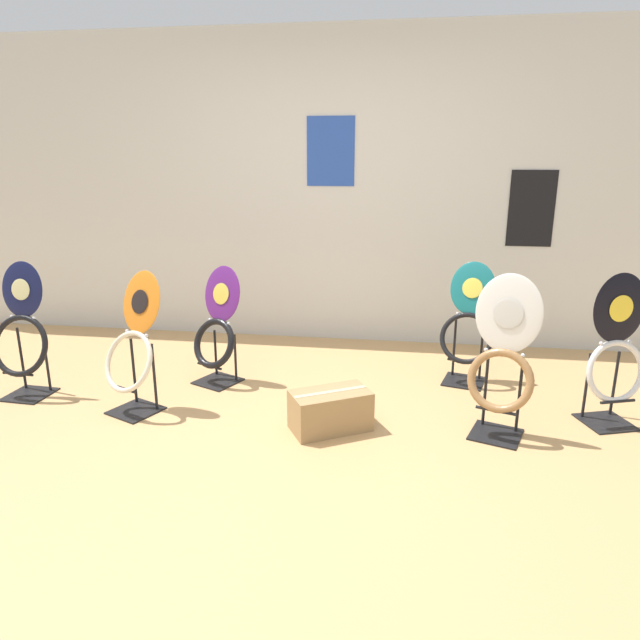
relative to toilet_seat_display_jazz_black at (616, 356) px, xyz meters
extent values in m
plane|color=tan|center=(-1.86, -0.66, -0.44)|extent=(14.00, 14.00, 0.00)
cube|color=silver|center=(-1.86, 1.47, 0.86)|extent=(8.00, 0.06, 2.60)
cube|color=black|center=(-0.27, 1.44, 0.73)|extent=(0.36, 0.01, 0.61)
cube|color=#284CAD|center=(-1.91, 1.44, 1.18)|extent=(0.40, 0.01, 0.56)
cube|color=black|center=(0.00, 0.00, -0.44)|extent=(0.36, 0.36, 0.01)
cylinder|color=black|center=(-0.12, 0.06, -0.22)|extent=(0.02, 0.02, 0.42)
cylinder|color=black|center=(0.06, 0.12, -0.22)|extent=(0.02, 0.02, 0.42)
cylinder|color=black|center=(0.02, -0.07, -0.27)|extent=(0.22, 0.09, 0.02)
torus|color=silver|center=(0.01, -0.02, -0.09)|extent=(0.40, 0.23, 0.38)
ellipsoid|color=black|center=(-0.01, 0.02, 0.29)|extent=(0.34, 0.15, 0.42)
ellipsoid|color=yellow|center=(0.00, 0.01, 0.29)|extent=(0.15, 0.06, 0.16)
sphere|color=silver|center=(-0.10, -0.01, 0.08)|extent=(0.02, 0.02, 0.02)
sphere|color=silver|center=(0.08, 0.05, 0.08)|extent=(0.02, 0.02, 0.02)
cube|color=black|center=(-2.58, 0.29, -0.44)|extent=(0.37, 0.37, 0.01)
cylinder|color=black|center=(-2.63, 0.41, -0.26)|extent=(0.02, 0.02, 0.34)
cylinder|color=black|center=(-2.46, 0.33, -0.26)|extent=(0.02, 0.02, 0.34)
cylinder|color=black|center=(-2.62, 0.22, -0.30)|extent=(0.21, 0.11, 0.02)
torus|color=black|center=(-2.59, 0.27, -0.14)|extent=(0.41, 0.32, 0.35)
ellipsoid|color=#60237F|center=(-2.55, 0.37, 0.20)|extent=(0.35, 0.24, 0.40)
ellipsoid|color=#E5CC4C|center=(-2.55, 0.35, 0.20)|extent=(0.15, 0.10, 0.15)
sphere|color=silver|center=(-2.65, 0.36, 0.01)|extent=(0.02, 0.02, 0.02)
sphere|color=silver|center=(-2.48, 0.29, 0.01)|extent=(0.02, 0.02, 0.02)
cube|color=black|center=(-3.79, -0.14, -0.44)|extent=(0.30, 0.30, 0.01)
cylinder|color=black|center=(-3.88, -0.04, -0.21)|extent=(0.02, 0.02, 0.44)
cylinder|color=black|center=(-3.69, -0.06, -0.21)|extent=(0.02, 0.02, 0.44)
cylinder|color=black|center=(-3.80, -0.22, -0.26)|extent=(0.22, 0.03, 0.02)
torus|color=black|center=(-3.79, -0.16, -0.08)|extent=(0.43, 0.20, 0.41)
ellipsoid|color=#141942|center=(-3.79, -0.06, 0.29)|extent=(0.31, 0.11, 0.37)
ellipsoid|color=beige|center=(-3.79, -0.08, 0.29)|extent=(0.14, 0.04, 0.14)
sphere|color=silver|center=(-3.87, -0.09, 0.10)|extent=(0.02, 0.02, 0.02)
sphere|color=silver|center=(-3.70, -0.10, 0.10)|extent=(0.02, 0.02, 0.02)
cube|color=black|center=(-2.95, -0.27, -0.44)|extent=(0.37, 0.37, 0.01)
cylinder|color=black|center=(-3.00, -0.15, -0.21)|extent=(0.02, 0.02, 0.44)
cylinder|color=black|center=(-2.82, -0.23, -0.21)|extent=(0.02, 0.02, 0.44)
cylinder|color=black|center=(-2.98, -0.34, -0.26)|extent=(0.21, 0.11, 0.02)
torus|color=beige|center=(-2.96, -0.29, -0.09)|extent=(0.45, 0.36, 0.37)
ellipsoid|color=orange|center=(-2.90, -0.16, 0.26)|extent=(0.36, 0.26, 0.39)
ellipsoid|color=black|center=(-2.91, -0.18, 0.27)|extent=(0.16, 0.11, 0.15)
sphere|color=silver|center=(-3.01, -0.18, 0.07)|extent=(0.02, 0.02, 0.02)
sphere|color=silver|center=(-2.84, -0.25, 0.07)|extent=(0.02, 0.02, 0.02)
cube|color=black|center=(-0.69, -0.27, -0.44)|extent=(0.36, 0.36, 0.01)
cylinder|color=black|center=(-0.76, -0.15, -0.21)|extent=(0.02, 0.02, 0.45)
cylinder|color=black|center=(-0.57, -0.21, -0.21)|extent=(0.02, 0.02, 0.45)
cylinder|color=black|center=(-0.72, -0.34, -0.25)|extent=(0.22, 0.09, 0.02)
torus|color=#9E7042|center=(-0.70, -0.29, -0.09)|extent=(0.40, 0.27, 0.37)
ellipsoid|color=white|center=(-0.68, -0.21, 0.29)|extent=(0.38, 0.20, 0.45)
ellipsoid|color=silver|center=(-0.68, -0.23, 0.29)|extent=(0.17, 0.08, 0.17)
sphere|color=silver|center=(-0.78, -0.21, 0.07)|extent=(0.02, 0.02, 0.02)
sphere|color=silver|center=(-0.59, -0.27, 0.07)|extent=(0.02, 0.02, 0.02)
cube|color=black|center=(-0.81, 0.55, -0.44)|extent=(0.34, 0.34, 0.01)
cylinder|color=black|center=(-0.88, 0.66, -0.21)|extent=(0.02, 0.02, 0.45)
cylinder|color=black|center=(-0.69, 0.61, -0.21)|extent=(0.02, 0.02, 0.45)
cylinder|color=black|center=(-0.83, 0.48, -0.25)|extent=(0.22, 0.07, 0.02)
torus|color=black|center=(-0.81, 0.53, -0.10)|extent=(0.42, 0.29, 0.35)
ellipsoid|color=#197075|center=(-0.78, 0.66, 0.24)|extent=(0.34, 0.21, 0.37)
ellipsoid|color=#EADB4C|center=(-0.78, 0.64, 0.24)|extent=(0.15, 0.08, 0.14)
sphere|color=silver|center=(-0.88, 0.63, 0.05)|extent=(0.02, 0.02, 0.02)
sphere|color=silver|center=(-0.71, 0.58, 0.05)|extent=(0.02, 0.02, 0.02)
cube|color=#A37F51|center=(-1.67, -0.33, -0.32)|extent=(0.53, 0.45, 0.24)
cube|color=#B7AD89|center=(-1.67, -0.33, -0.20)|extent=(0.41, 0.26, 0.00)
camera|label=1|loc=(-1.27, -3.43, 1.15)|focal=32.00mm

